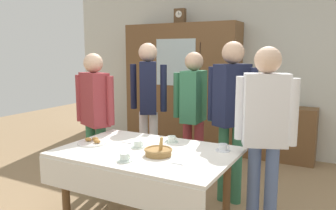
{
  "coord_description": "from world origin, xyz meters",
  "views": [
    {
      "loc": [
        1.52,
        -2.63,
        1.6
      ],
      "look_at": [
        0.0,
        0.2,
        1.09
      ],
      "focal_mm": 35.7,
      "sensor_mm": 36.0,
      "label": 1
    }
  ],
  "objects_px": {
    "dining_table": "(145,162)",
    "person_by_cabinet": "(232,106)",
    "tea_cup_center": "(223,148)",
    "tea_cup_back_edge": "(138,145)",
    "bookshelf_low": "(280,133)",
    "bread_basket": "(158,151)",
    "tea_cup_near_right": "(124,158)",
    "person_behind_table_left": "(95,110)",
    "wall_cabinet": "(182,87)",
    "spoon_mid_right": "(128,143)",
    "mantel_clock": "(180,16)",
    "person_near_right_end": "(265,124)",
    "spoon_far_right": "(179,164)",
    "person_behind_table_right": "(148,97)",
    "tea_cup_mid_right": "(172,140)",
    "book_stack": "(282,103)",
    "pastry_plate": "(93,142)",
    "person_beside_shelf": "(193,106)"
  },
  "relations": [
    {
      "from": "person_behind_table_right",
      "to": "person_by_cabinet",
      "type": "bearing_deg",
      "value": -10.72
    },
    {
      "from": "wall_cabinet",
      "to": "pastry_plate",
      "type": "height_order",
      "value": "wall_cabinet"
    },
    {
      "from": "mantel_clock",
      "to": "tea_cup_near_right",
      "type": "height_order",
      "value": "mantel_clock"
    },
    {
      "from": "tea_cup_near_right",
      "to": "spoon_far_right",
      "type": "height_order",
      "value": "tea_cup_near_right"
    },
    {
      "from": "spoon_far_right",
      "to": "pastry_plate",
      "type": "bearing_deg",
      "value": 171.26
    },
    {
      "from": "tea_cup_center",
      "to": "person_by_cabinet",
      "type": "relative_size",
      "value": 0.08
    },
    {
      "from": "spoon_mid_right",
      "to": "person_beside_shelf",
      "type": "height_order",
      "value": "person_beside_shelf"
    },
    {
      "from": "mantel_clock",
      "to": "person_behind_table_right",
      "type": "bearing_deg",
      "value": -79.27
    },
    {
      "from": "mantel_clock",
      "to": "bookshelf_low",
      "type": "xyz_separation_m",
      "value": [
        1.64,
        0.05,
        -1.77
      ]
    },
    {
      "from": "tea_cup_near_right",
      "to": "pastry_plate",
      "type": "distance_m",
      "value": 0.64
    },
    {
      "from": "book_stack",
      "to": "spoon_mid_right",
      "type": "relative_size",
      "value": 1.89
    },
    {
      "from": "bookshelf_low",
      "to": "spoon_far_right",
      "type": "xyz_separation_m",
      "value": [
        -0.28,
        -2.81,
        0.34
      ]
    },
    {
      "from": "bookshelf_low",
      "to": "spoon_mid_right",
      "type": "xyz_separation_m",
      "value": [
        -0.98,
        -2.5,
        0.34
      ]
    },
    {
      "from": "tea_cup_near_right",
      "to": "tea_cup_center",
      "type": "bearing_deg",
      "value": 46.5
    },
    {
      "from": "tea_cup_near_right",
      "to": "person_behind_table_left",
      "type": "bearing_deg",
      "value": 141.22
    },
    {
      "from": "spoon_mid_right",
      "to": "tea_cup_mid_right",
      "type": "bearing_deg",
      "value": 33.4
    },
    {
      "from": "spoon_far_right",
      "to": "tea_cup_mid_right",
      "type": "bearing_deg",
      "value": 122.6
    },
    {
      "from": "tea_cup_mid_right",
      "to": "tea_cup_near_right",
      "type": "distance_m",
      "value": 0.67
    },
    {
      "from": "book_stack",
      "to": "person_by_cabinet",
      "type": "height_order",
      "value": "person_by_cabinet"
    },
    {
      "from": "tea_cup_mid_right",
      "to": "tea_cup_center",
      "type": "bearing_deg",
      "value": -3.79
    },
    {
      "from": "dining_table",
      "to": "person_behind_table_left",
      "type": "relative_size",
      "value": 0.96
    },
    {
      "from": "tea_cup_mid_right",
      "to": "person_near_right_end",
      "type": "xyz_separation_m",
      "value": [
        0.87,
        0.04,
        0.24
      ]
    },
    {
      "from": "mantel_clock",
      "to": "person_near_right_end",
      "type": "distance_m",
      "value": 3.11
    },
    {
      "from": "dining_table",
      "to": "spoon_far_right",
      "type": "xyz_separation_m",
      "value": [
        0.42,
        -0.17,
        0.11
      ]
    },
    {
      "from": "dining_table",
      "to": "tea_cup_center",
      "type": "bearing_deg",
      "value": 28.96
    },
    {
      "from": "book_stack",
      "to": "person_by_cabinet",
      "type": "bearing_deg",
      "value": -97.27
    },
    {
      "from": "tea_cup_back_edge",
      "to": "person_behind_table_right",
      "type": "height_order",
      "value": "person_behind_table_right"
    },
    {
      "from": "dining_table",
      "to": "person_by_cabinet",
      "type": "relative_size",
      "value": 0.9
    },
    {
      "from": "wall_cabinet",
      "to": "tea_cup_center",
      "type": "relative_size",
      "value": 15.78
    },
    {
      "from": "tea_cup_center",
      "to": "spoon_mid_right",
      "type": "bearing_deg",
      "value": -167.45
    },
    {
      "from": "tea_cup_center",
      "to": "wall_cabinet",
      "type": "bearing_deg",
      "value": 123.69
    },
    {
      "from": "bread_basket",
      "to": "person_behind_table_right",
      "type": "height_order",
      "value": "person_behind_table_right"
    },
    {
      "from": "dining_table",
      "to": "person_behind_table_right",
      "type": "distance_m",
      "value": 1.38
    },
    {
      "from": "dining_table",
      "to": "wall_cabinet",
      "type": "xyz_separation_m",
      "value": [
        -0.9,
        2.59,
        0.39
      ]
    },
    {
      "from": "wall_cabinet",
      "to": "tea_cup_near_right",
      "type": "xyz_separation_m",
      "value": [
        0.9,
        -2.89,
        -0.26
      ]
    },
    {
      "from": "tea_cup_center",
      "to": "tea_cup_back_edge",
      "type": "xyz_separation_m",
      "value": [
        -0.72,
        -0.27,
        0.0
      ]
    },
    {
      "from": "spoon_mid_right",
      "to": "bookshelf_low",
      "type": "bearing_deg",
      "value": 68.64
    },
    {
      "from": "bread_basket",
      "to": "person_near_right_end",
      "type": "xyz_separation_m",
      "value": [
        0.77,
        0.45,
        0.23
      ]
    },
    {
      "from": "dining_table",
      "to": "person_behind_table_left",
      "type": "distance_m",
      "value": 1.08
    },
    {
      "from": "person_by_cabinet",
      "to": "bookshelf_low",
      "type": "bearing_deg",
      "value": 82.73
    },
    {
      "from": "book_stack",
      "to": "spoon_far_right",
      "type": "xyz_separation_m",
      "value": [
        -0.28,
        -2.81,
        -0.13
      ]
    },
    {
      "from": "pastry_plate",
      "to": "person_near_right_end",
      "type": "height_order",
      "value": "person_near_right_end"
    },
    {
      "from": "tea_cup_near_right",
      "to": "spoon_mid_right",
      "type": "distance_m",
      "value": 0.52
    },
    {
      "from": "tea_cup_mid_right",
      "to": "person_beside_shelf",
      "type": "bearing_deg",
      "value": 98.32
    },
    {
      "from": "dining_table",
      "to": "bread_basket",
      "type": "xyz_separation_m",
      "value": [
        0.17,
        -0.05,
        0.14
      ]
    },
    {
      "from": "spoon_far_right",
      "to": "person_behind_table_left",
      "type": "relative_size",
      "value": 0.07
    },
    {
      "from": "dining_table",
      "to": "person_near_right_end",
      "type": "height_order",
      "value": "person_near_right_end"
    },
    {
      "from": "pastry_plate",
      "to": "spoon_far_right",
      "type": "distance_m",
      "value": 1.01
    },
    {
      "from": "spoon_mid_right",
      "to": "tea_cup_near_right",
      "type": "bearing_deg",
      "value": -58.26
    },
    {
      "from": "book_stack",
      "to": "tea_cup_mid_right",
      "type": "height_order",
      "value": "book_stack"
    }
  ]
}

